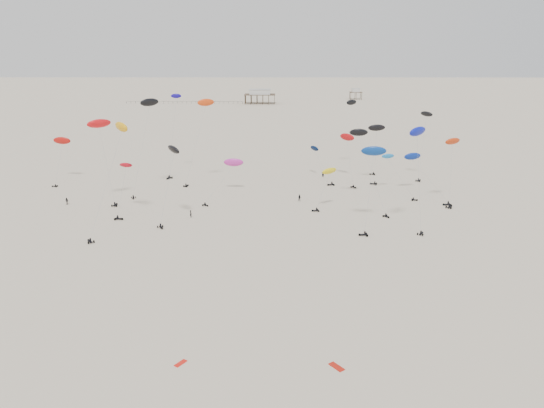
{
  "coord_description": "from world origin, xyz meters",
  "views": [
    {
      "loc": [
        0.69,
        -18.35,
        39.13
      ],
      "look_at": [
        0.0,
        88.0,
        7.0
      ],
      "focal_mm": 35.0,
      "sensor_mm": 36.0,
      "label": 1
    }
  ],
  "objects_px": {
    "rig_9": "(356,118)",
    "spectator_0": "(191,217)",
    "pavilion_main": "(260,97)",
    "rig_0": "(363,145)",
    "pavilion_small": "(356,95)",
    "rig_4": "(171,163)"
  },
  "relations": [
    {
      "from": "pavilion_main",
      "to": "rig_0",
      "type": "height_order",
      "value": "rig_0"
    },
    {
      "from": "rig_9",
      "to": "spectator_0",
      "type": "height_order",
      "value": "rig_9"
    },
    {
      "from": "pavilion_main",
      "to": "rig_0",
      "type": "xyz_separation_m",
      "value": [
        32.64,
        -237.08,
        10.64
      ]
    },
    {
      "from": "pavilion_main",
      "to": "rig_4",
      "type": "xyz_separation_m",
      "value": [
        -12.41,
        -253.37,
        9.68
      ]
    },
    {
      "from": "pavilion_main",
      "to": "rig_9",
      "type": "xyz_separation_m",
      "value": [
        36.48,
        -198.57,
        12.24
      ]
    },
    {
      "from": "pavilion_small",
      "to": "rig_0",
      "type": "height_order",
      "value": "rig_0"
    },
    {
      "from": "rig_4",
      "to": "rig_9",
      "type": "height_order",
      "value": "rig_9"
    },
    {
      "from": "rig_0",
      "to": "pavilion_small",
      "type": "bearing_deg",
      "value": -126.59
    },
    {
      "from": "rig_0",
      "to": "rig_9",
      "type": "bearing_deg",
      "value": -124.32
    },
    {
      "from": "pavilion_small",
      "to": "rig_9",
      "type": "xyz_separation_m",
      "value": [
        -33.52,
        -228.57,
        12.98
      ]
    },
    {
      "from": "pavilion_main",
      "to": "rig_0",
      "type": "distance_m",
      "value": 239.55
    },
    {
      "from": "rig_0",
      "to": "rig_4",
      "type": "height_order",
      "value": "rig_0"
    },
    {
      "from": "spectator_0",
      "to": "rig_0",
      "type": "bearing_deg",
      "value": -105.62
    },
    {
      "from": "pavilion_main",
      "to": "rig_9",
      "type": "distance_m",
      "value": 202.26
    },
    {
      "from": "pavilion_small",
      "to": "rig_4",
      "type": "relative_size",
      "value": 0.5
    },
    {
      "from": "rig_9",
      "to": "rig_4",
      "type": "bearing_deg",
      "value": 143.64
    },
    {
      "from": "pavilion_small",
      "to": "rig_9",
      "type": "relative_size",
      "value": 0.38
    },
    {
      "from": "rig_0",
      "to": "pavilion_main",
      "type": "bearing_deg",
      "value": -110.79
    },
    {
      "from": "rig_0",
      "to": "rig_4",
      "type": "xyz_separation_m",
      "value": [
        -45.05,
        -16.29,
        -0.95
      ]
    },
    {
      "from": "pavilion_main",
      "to": "spectator_0",
      "type": "relative_size",
      "value": 10.17
    },
    {
      "from": "rig_9",
      "to": "spectator_0",
      "type": "bearing_deg",
      "value": 143.63
    },
    {
      "from": "rig_9",
      "to": "spectator_0",
      "type": "xyz_separation_m",
      "value": [
        -45.71,
        -51.23,
        -16.47
      ]
    }
  ]
}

